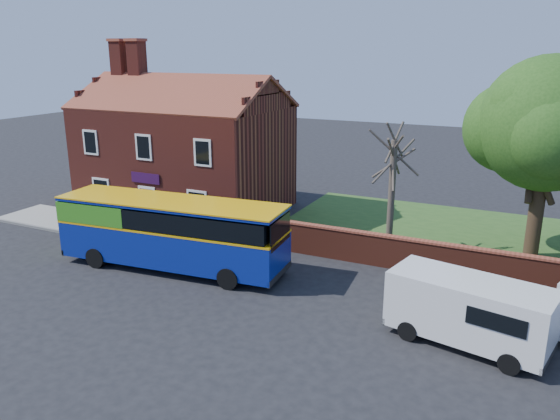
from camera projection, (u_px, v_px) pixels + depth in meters
The scene contains 10 objects.
ground at pixel (168, 295), 23.00m from camera, with size 120.00×120.00×0.00m, color black.
pavement at pixel (129, 231), 30.87m from camera, with size 18.00×3.50×0.12m, color gray.
kerb at pixel (108, 241), 29.35m from camera, with size 18.00×0.15×0.14m, color slate.
grass_strip at pixel (518, 245), 28.84m from camera, with size 26.00×12.00×0.04m, color #426B28.
shop_building at pixel (185, 156), 34.91m from camera, with size 12.30×8.13×10.50m.
boundary_wall at pixel (513, 271), 23.43m from camera, with size 22.00×0.38×1.60m.
bus at pixel (165, 229), 25.47m from camera, with size 11.06×3.68×3.31m.
van_near at pixel (470, 309), 18.79m from camera, with size 5.75×3.23×2.38m.
large_tree at pixel (549, 128), 25.55m from camera, with size 8.04×6.36×9.81m.
bare_tree at pixel (392, 191), 26.89m from camera, with size 2.36×2.81×6.30m.
Camera 1 is at (13.38, -16.95, 9.89)m, focal length 35.00 mm.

